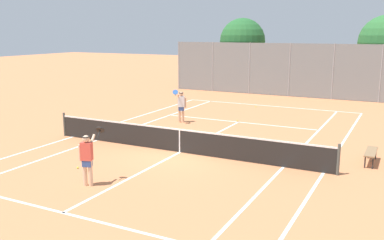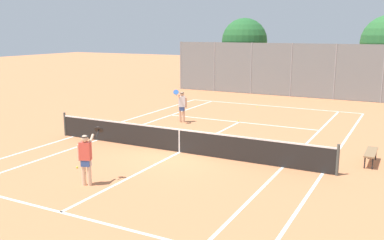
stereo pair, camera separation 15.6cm
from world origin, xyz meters
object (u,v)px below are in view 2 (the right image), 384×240
at_px(loose_tennis_ball_0, 77,167).
at_px(tree_behind_left, 245,43).
at_px(player_near_side, 86,156).
at_px(player_far_left, 182,105).
at_px(loose_tennis_ball_3, 238,121).
at_px(loose_tennis_ball_1, 257,107).
at_px(courtside_bench, 371,153).
at_px(tennis_net, 179,140).

bearing_deg(loose_tennis_ball_0, tree_behind_left, 95.82).
relative_size(loose_tennis_ball_0, tree_behind_left, 0.01).
distance_m(player_near_side, loose_tennis_ball_0, 2.02).
relative_size(player_far_left, loose_tennis_ball_3, 26.88).
bearing_deg(loose_tennis_ball_3, loose_tennis_ball_0, -101.66).
distance_m(player_near_side, tree_behind_left, 23.91).
xyz_separation_m(loose_tennis_ball_1, tree_behind_left, (-3.83, 7.87, 3.72)).
xyz_separation_m(player_near_side, loose_tennis_ball_3, (0.62, 11.08, -0.89)).
bearing_deg(courtside_bench, tree_behind_left, 123.39).
relative_size(tennis_net, loose_tennis_ball_1, 181.82).
xyz_separation_m(player_near_side, player_far_left, (-1.89, 9.49, 0.00)).
height_order(player_far_left, tree_behind_left, tree_behind_left).
height_order(tennis_net, loose_tennis_ball_1, tennis_net).
distance_m(player_near_side, player_far_left, 9.67).
bearing_deg(player_far_left, player_near_side, -78.75).
height_order(player_near_side, loose_tennis_ball_0, player_near_side).
distance_m(loose_tennis_ball_0, tree_behind_left, 22.76).
distance_m(courtside_bench, tree_behind_left, 20.73).
bearing_deg(player_near_side, loose_tennis_ball_0, 142.08).
relative_size(loose_tennis_ball_0, loose_tennis_ball_1, 1.00).
xyz_separation_m(loose_tennis_ball_3, tree_behind_left, (-4.33, 12.38, 3.72)).
height_order(loose_tennis_ball_3, tree_behind_left, tree_behind_left).
height_order(loose_tennis_ball_0, loose_tennis_ball_3, same).
height_order(loose_tennis_ball_1, courtside_bench, courtside_bench).
xyz_separation_m(player_near_side, courtside_bench, (7.55, 6.37, -0.52)).
distance_m(loose_tennis_ball_3, tree_behind_left, 13.63).
height_order(loose_tennis_ball_0, loose_tennis_ball_1, same).
xyz_separation_m(player_far_left, courtside_bench, (9.44, -3.12, -0.52)).
relative_size(player_near_side, loose_tennis_ball_1, 26.88).
relative_size(player_far_left, tree_behind_left, 0.31).
relative_size(tennis_net, courtside_bench, 8.00).
relative_size(player_far_left, loose_tennis_ball_0, 26.88).
bearing_deg(loose_tennis_ball_3, tennis_net, -88.89).
xyz_separation_m(tennis_net, loose_tennis_ball_1, (-0.63, 11.09, -0.48)).
bearing_deg(player_far_left, tree_behind_left, 97.44).
relative_size(tennis_net, loose_tennis_ball_3, 181.82).
height_order(tennis_net, loose_tennis_ball_3, tennis_net).
xyz_separation_m(player_far_left, loose_tennis_ball_0, (0.46, -8.37, -0.89)).
distance_m(player_near_side, loose_tennis_ball_1, 15.61).
height_order(loose_tennis_ball_0, courtside_bench, courtside_bench).
height_order(player_near_side, loose_tennis_ball_1, player_near_side).
distance_m(loose_tennis_ball_1, tree_behind_left, 9.51).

